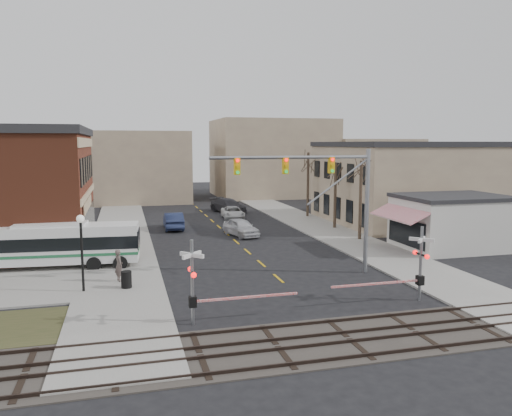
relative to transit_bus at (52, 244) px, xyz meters
The scene contains 22 objects.
ground 16.28m from the transit_bus, 30.93° to the right, with size 160.00×160.00×0.00m, color black.
sidewalk_west 12.58m from the transit_bus, 69.37° to the left, with size 5.00×60.00×0.12m, color gray.
sidewalk_east 26.19m from the transit_bus, 26.52° to the left, with size 5.00×60.00×0.12m, color gray.
ballast_strip 21.50m from the transit_bus, 49.60° to the right, with size 160.00×5.00×0.06m, color #332D28.
rail_tracks 21.49m from the transit_bus, 49.60° to the right, with size 160.00×3.91×0.14m.
tan_building 37.84m from the transit_bus, 18.01° to the left, with size 20.30×15.30×8.50m.
awning_shop 29.90m from the transit_bus, ahead, with size 9.74×6.20×4.30m.
tree_east_a 24.74m from the transit_bus, ahead, with size 0.28×0.28×6.75m.
tree_east_b 26.57m from the transit_bus, 21.39° to the left, with size 0.28×0.28×6.30m.
tree_east_c 30.60m from the transit_bus, 35.37° to the left, with size 0.28×0.28×7.20m.
transit_bus is the anchor object (origin of this frame).
traffic_signal_mast 18.58m from the transit_bus, 20.54° to the right, with size 10.30×0.30×8.00m.
rr_crossing_west 15.22m from the transit_bus, 57.78° to the right, with size 5.60×1.36×4.00m.
rr_crossing_east 23.07m from the transit_bus, 32.43° to the right, with size 5.60×1.36×4.00m.
street_lamp 7.03m from the transit_bus, 69.34° to the right, with size 0.44×0.44×4.32m.
trash_bin 8.00m from the transit_bus, 53.14° to the right, with size 0.60×0.60×0.96m, color black.
car_a 17.10m from the transit_bus, 29.08° to the left, with size 1.85×4.61×1.57m, color silver.
car_b 16.45m from the transit_bus, 55.27° to the left, with size 1.74×5.00×1.65m, color #1A2342.
car_c 24.91m from the transit_bus, 48.72° to the left, with size 2.21×4.80×1.33m, color silver.
car_d 29.33m from the transit_bus, 54.62° to the left, with size 2.33×5.73×1.66m, color #38373C.
pedestrian_near 6.51m from the transit_bus, 47.92° to the right, with size 0.70×0.46×1.93m, color #574A46.
pedestrian_far 4.07m from the transit_bus, ahead, with size 0.88×0.69×1.81m, color #393A64.
Camera 1 is at (-9.08, -26.78, 8.35)m, focal length 35.00 mm.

